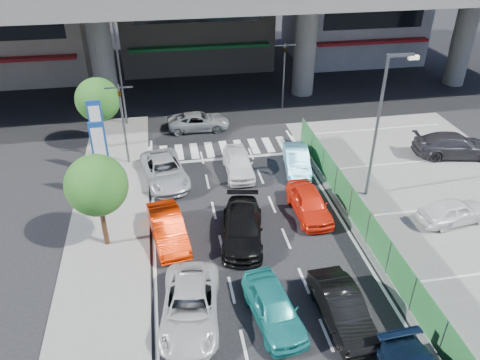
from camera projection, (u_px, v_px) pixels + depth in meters
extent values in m
plane|color=black|center=(268.00, 285.00, 20.18)|extent=(120.00, 120.00, 0.00)
cube|color=#5F5F5D|center=(473.00, 230.00, 23.48)|extent=(12.00, 28.00, 0.06)
cube|color=#5F5F5D|center=(108.00, 244.00, 22.48)|extent=(4.00, 30.00, 0.12)
cylinder|color=#62615D|center=(102.00, 56.00, 35.43)|extent=(1.80, 1.80, 8.00)
cylinder|color=#62615D|center=(305.00, 46.00, 37.80)|extent=(1.80, 1.80, 8.00)
cylinder|color=#62615D|center=(463.00, 38.00, 39.88)|extent=(1.80, 1.80, 8.00)
cube|color=gray|center=(13.00, 0.00, 41.36)|extent=(12.00, 10.00, 13.00)
cube|color=maroon|center=(10.00, 58.00, 38.99)|extent=(10.80, 1.60, 0.25)
cube|color=#156C2C|center=(200.00, 46.00, 42.21)|extent=(12.60, 1.60, 0.25)
cube|color=maroon|center=(371.00, 41.00, 43.74)|extent=(10.80, 1.60, 0.25)
cylinder|color=#595B60|center=(124.00, 126.00, 28.01)|extent=(0.14, 0.14, 5.20)
cube|color=#595B60|center=(118.00, 88.00, 26.76)|extent=(1.60, 0.08, 0.08)
imported|color=black|center=(119.00, 93.00, 26.92)|extent=(0.26, 1.24, 0.50)
cylinder|color=#595B60|center=(284.00, 77.00, 35.63)|extent=(0.14, 0.14, 5.20)
cube|color=#595B60|center=(285.00, 45.00, 34.39)|extent=(1.60, 0.08, 0.08)
imported|color=black|center=(285.00, 49.00, 34.54)|extent=(0.26, 1.24, 0.50)
cylinder|color=#595B60|center=(376.00, 131.00, 24.19)|extent=(0.16, 0.16, 8.00)
cube|color=#595B60|center=(401.00, 55.00, 22.25)|extent=(1.40, 0.15, 0.15)
cube|color=silver|center=(414.00, 58.00, 22.43)|extent=(0.50, 0.22, 0.18)
cylinder|color=#595B60|center=(120.00, 72.00, 32.29)|extent=(0.16, 0.16, 8.00)
cube|color=#595B60|center=(121.00, 13.00, 30.35)|extent=(1.40, 0.15, 0.15)
cube|color=silver|center=(133.00, 15.00, 30.53)|extent=(0.50, 0.22, 0.18)
cylinder|color=#595B60|center=(106.00, 183.00, 25.27)|extent=(0.10, 0.10, 2.20)
cube|color=navy|center=(100.00, 149.00, 24.18)|extent=(0.80, 0.12, 3.00)
cube|color=white|center=(100.00, 149.00, 24.12)|extent=(0.60, 0.02, 2.40)
cylinder|color=#595B60|center=(102.00, 158.00, 27.74)|extent=(0.10, 0.10, 2.20)
cube|color=navy|center=(97.00, 125.00, 26.65)|extent=(0.80, 0.12, 3.00)
cube|color=white|center=(97.00, 126.00, 26.59)|extent=(0.60, 0.02, 2.40)
cylinder|color=#382314|center=(104.00, 225.00, 21.89)|extent=(0.24, 0.24, 2.40)
sphere|color=#1A4D16|center=(97.00, 185.00, 20.74)|extent=(2.80, 2.80, 2.80)
cylinder|color=#382314|center=(103.00, 131.00, 30.60)|extent=(0.24, 0.24, 2.40)
sphere|color=#1A4D16|center=(98.00, 100.00, 29.46)|extent=(2.80, 2.80, 2.80)
imported|color=silver|center=(190.00, 307.00, 18.24)|extent=(2.85, 5.07, 1.34)
imported|color=teal|center=(274.00, 307.00, 18.19)|extent=(2.16, 4.23, 1.38)
imported|color=black|center=(342.00, 308.00, 18.18)|extent=(1.66, 4.21, 1.36)
imported|color=red|center=(168.00, 228.00, 22.51)|extent=(2.08, 4.36, 1.38)
imported|color=black|center=(242.00, 227.00, 22.57)|extent=(2.77, 5.03, 1.38)
imported|color=red|center=(309.00, 203.00, 24.37)|extent=(1.73, 4.09, 1.38)
imported|color=#A9ACB1|center=(165.00, 171.00, 27.26)|extent=(3.03, 5.18, 1.36)
imported|color=white|center=(238.00, 163.00, 28.04)|extent=(1.74, 4.09, 1.38)
imported|color=#5BABD2|center=(297.00, 160.00, 28.42)|extent=(1.97, 4.10, 1.30)
imported|color=#929699|center=(199.00, 121.00, 33.41)|extent=(4.42, 2.12, 1.22)
imported|color=white|center=(454.00, 211.00, 23.73)|extent=(3.92, 1.99, 1.28)
imported|color=#27272B|center=(454.00, 145.00, 29.77)|extent=(5.39, 2.91, 1.48)
cone|color=#CA4C0B|center=(373.00, 218.00, 23.75)|extent=(0.37, 0.37, 0.69)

